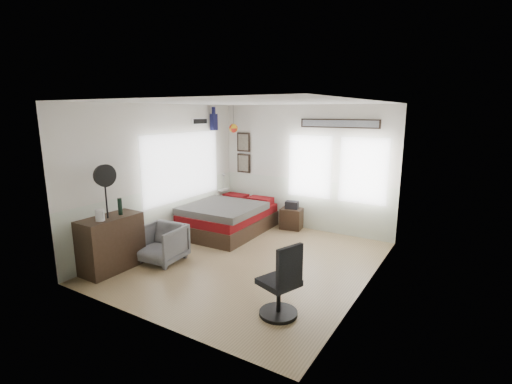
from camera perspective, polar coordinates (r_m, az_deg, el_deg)
ground_plane at (r=6.59m, az=-1.09°, el=-10.61°), size 4.00×4.50×0.01m
room_shell at (r=6.34m, az=-0.83°, el=3.71°), size 4.02×4.52×2.71m
wall_decor at (r=8.32m, az=-0.32°, el=9.14°), size 3.55×1.32×1.44m
bed at (r=8.03m, az=-4.26°, el=-3.98°), size 1.50×2.04×0.64m
dresser at (r=6.55m, az=-21.36°, el=-7.37°), size 0.48×1.00×0.90m
armchair at (r=6.66m, az=-14.30°, el=-7.69°), size 0.75×0.77×0.65m
nightstand at (r=8.28m, az=5.50°, el=-4.09°), size 0.51×0.43×0.46m
task_chair at (r=4.80m, az=3.97°, el=-14.45°), size 0.56×0.56×0.99m
kettle at (r=6.22m, az=-22.88°, el=-3.28°), size 0.16×0.14×0.18m
bottle at (r=6.45m, az=-20.19°, el=-2.11°), size 0.07×0.07×0.28m
stand_fan at (r=6.20m, az=-22.25°, el=2.22°), size 0.13×0.35×0.86m
black_bag at (r=8.20m, az=5.54°, el=-2.00°), size 0.31×0.23×0.16m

